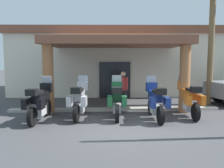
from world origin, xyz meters
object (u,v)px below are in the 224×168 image
Objects in this scene: motorcycle_silver at (80,100)px; pedestrian at (123,87)px; motorcycle_blue at (156,101)px; motorcycle_orange at (189,99)px; motel_building at (114,61)px; motorcycle_black at (40,102)px; motorcycle_green at (117,100)px.

pedestrian reaches higher than motorcycle_silver.
motorcycle_orange is (1.44, 0.41, 0.00)m from motorcycle_blue.
motel_building is at bearing -7.73° from motorcycle_silver.
motorcycle_orange is 1.29× the size of pedestrian.
pedestrian is (0.06, -6.02, -1.14)m from motel_building.
pedestrian is at bearing 60.13° from motorcycle_orange.
motorcycle_blue is (4.33, -0.01, 0.00)m from motorcycle_black.
motorcycle_black and motorcycle_blue have the same top height.
pedestrian is at bearing 28.23° from motorcycle_blue.
motorcycle_orange is (5.77, 0.41, 0.00)m from motorcycle_black.
motorcycle_green is 1.00× the size of motorcycle_orange.
motel_building reaches higher than motorcycle_green.
pedestrian is (-1.04, 1.95, 0.30)m from motorcycle_blue.
motel_building is 7.85× the size of pedestrian.
motorcycle_blue is 1.00× the size of motorcycle_orange.
motorcycle_green is 2.89m from motorcycle_orange.
motorcycle_black is at bearing -109.59° from motel_building.
motorcycle_green is 1.29× the size of pedestrian.
motorcycle_silver is 1.44m from motorcycle_green.
motel_building is 6.09× the size of motorcycle_blue.
motorcycle_blue is 2.23m from pedestrian.
motorcycle_black is 5.79m from motorcycle_orange.
motel_building is 7.91m from motorcycle_silver.
motorcycle_green is 1.49m from motorcycle_blue.
motel_building is at bearing 1.12° from motorcycle_green.
motorcycle_orange is at bearing -79.94° from motorcycle_black.
motorcycle_orange is (4.33, 0.01, 0.00)m from motorcycle_silver.
motorcycle_blue is 1.50m from motorcycle_orange.
motorcycle_black and motorcycle_green have the same top height.
motorcycle_silver is at bearing -100.80° from motel_building.
motorcycle_silver is 2.91m from motorcycle_blue.
motel_building is 7.74m from motorcycle_green.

